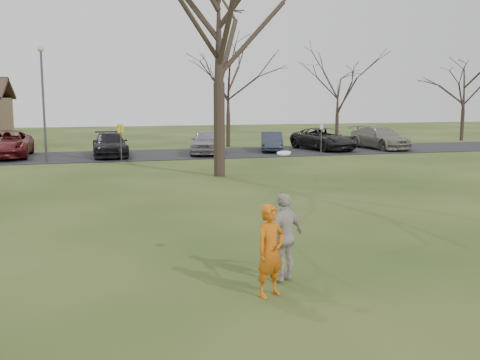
% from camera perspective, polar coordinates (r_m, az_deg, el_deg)
% --- Properties ---
extents(ground, '(120.00, 120.00, 0.00)m').
position_cam_1_polar(ground, '(10.52, 5.80, -11.30)').
color(ground, '#1E380F').
rests_on(ground, ground).
extents(parking_strip, '(62.00, 6.50, 0.04)m').
position_cam_1_polar(parking_strip, '(34.59, -9.11, 2.59)').
color(parking_strip, black).
rests_on(parking_strip, ground).
extents(player_defender, '(0.73, 0.62, 1.68)m').
position_cam_1_polar(player_defender, '(9.96, 3.17, -7.31)').
color(player_defender, '#CA5D10').
rests_on(player_defender, ground).
extents(car_2, '(2.63, 5.69, 1.58)m').
position_cam_1_polar(car_2, '(35.17, -23.00, 3.44)').
color(car_2, maroon).
rests_on(car_2, parking_strip).
extents(car_3, '(2.02, 4.90, 1.42)m').
position_cam_1_polar(car_3, '(33.95, -13.29, 3.60)').
color(car_3, black).
rests_on(car_3, parking_strip).
extents(car_4, '(3.00, 4.83, 1.53)m').
position_cam_1_polar(car_4, '(34.45, -3.44, 3.97)').
color(car_4, gray).
rests_on(car_4, parking_strip).
extents(car_5, '(2.34, 4.07, 1.27)m').
position_cam_1_polar(car_5, '(36.36, 3.28, 4.01)').
color(car_5, '#2C3343').
rests_on(car_5, parking_strip).
extents(car_6, '(3.52, 5.67, 1.46)m').
position_cam_1_polar(car_6, '(37.67, 8.66, 4.23)').
color(car_6, black).
rests_on(car_6, parking_strip).
extents(car_7, '(2.74, 5.41, 1.51)m').
position_cam_1_polar(car_7, '(39.19, 14.28, 4.26)').
color(car_7, gray).
rests_on(car_7, parking_strip).
extents(catching_play, '(1.06, 0.87, 2.49)m').
position_cam_1_polar(catching_play, '(10.74, 4.62, -5.80)').
color(catching_play, '#BFB2AB').
rests_on(catching_play, ground).
extents(lamp_post, '(0.34, 0.34, 6.27)m').
position_cam_1_polar(lamp_post, '(31.82, -19.72, 8.81)').
color(lamp_post, '#47474C').
rests_on(lamp_post, ground).
extents(sign_yellow, '(0.35, 0.35, 2.08)m').
position_cam_1_polar(sign_yellow, '(31.34, -12.23, 4.52)').
color(sign_yellow, '#47474C').
rests_on(sign_yellow, ground).
extents(sign_white, '(0.35, 0.35, 2.08)m').
position_cam_1_polar(sign_white, '(34.11, 8.40, 4.94)').
color(sign_white, '#47474C').
rests_on(sign_white, ground).
extents(big_tree, '(9.00, 9.00, 14.00)m').
position_cam_1_polar(big_tree, '(25.09, -2.22, 16.44)').
color(big_tree, '#352821').
rests_on(big_tree, ground).
extents(small_tree_row, '(55.00, 5.90, 8.50)m').
position_cam_1_polar(small_tree_row, '(40.08, -3.70, 9.04)').
color(small_tree_row, '#352821').
rests_on(small_tree_row, ground).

